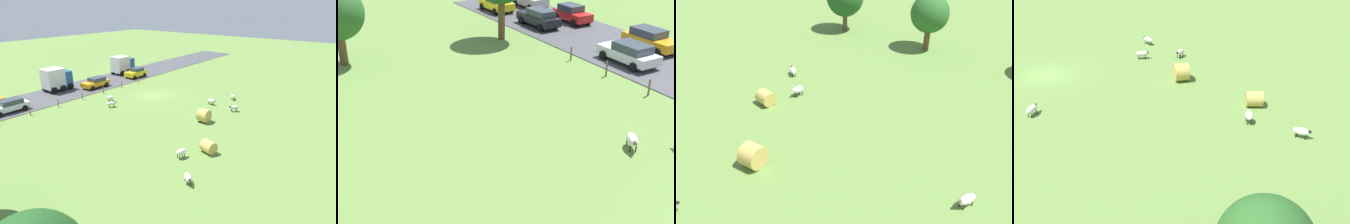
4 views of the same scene
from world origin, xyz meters
The scene contains 22 objects.
ground_plane centered at (0.00, 0.00, 0.00)m, with size 160.00×160.00×0.00m, color olive.
road_strip centered at (11.38, 0.00, 0.03)m, with size 8.00×80.00×0.06m, color #47474C.
sheep_0 centered at (2.91, 5.57, 0.51)m, with size 0.52×1.08×0.75m.
sheep_1 centered at (-12.06, -0.96, 0.52)m, with size 1.10×1.10×0.76m.
sheep_2 centered at (1.02, 7.04, 0.48)m, with size 1.00×1.22×0.74m.
sheep_3 centered at (-9.89, -5.22, 0.52)m, with size 0.94×1.30×0.75m.
sheep_4 centered at (-13.36, 12.16, 0.57)m, with size 0.75×1.10×0.84m.
sheep_5 centered at (-15.86, 14.88, 0.47)m, with size 1.13×1.10×0.72m.
sheep_6 centered at (-8.57, -1.54, 0.49)m, with size 1.30×0.71×0.76m.
hay_bale_0 centered at (-10.78, 4.06, 0.74)m, with size 1.48×1.48×1.14m, color tan.
hay_bale_1 centered at (-14.74, 9.93, 0.57)m, with size 1.13×1.13×1.20m, color tan.
fence_post_0 centered at (6.50, -3.72, 0.62)m, with size 0.12×0.12×1.23m, color brown.
fence_post_1 centered at (6.50, -0.02, 0.52)m, with size 0.12×0.12×1.04m, color brown.
fence_post_2 centered at (6.50, 3.69, 0.52)m, with size 0.12×0.12×1.05m, color brown.
fence_post_3 centered at (6.50, 7.40, 0.52)m, with size 0.12×0.12×1.03m, color brown.
fence_post_4 centered at (6.50, 11.10, 0.53)m, with size 0.12×0.12×1.06m, color brown.
fence_post_5 centered at (6.50, 14.81, 0.53)m, with size 0.12×0.12×1.05m, color brown.
truck_0 centered at (13.09, 6.96, 1.83)m, with size 2.72×3.91×3.39m.
truck_1 centered at (13.14, -6.72, 1.79)m, with size 2.71×3.87×3.27m.
car_0 centered at (9.49, 15.78, 0.85)m, with size 2.11×4.58×1.51m.
car_7 centered at (9.81, 2.31, 0.86)m, with size 2.17×4.29×1.54m.
car_8 centered at (9.40, -6.31, 0.92)m, with size 2.20×3.86×1.66m.
Camera 1 is at (-25.53, 29.92, 12.39)m, focal length 30.56 mm.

